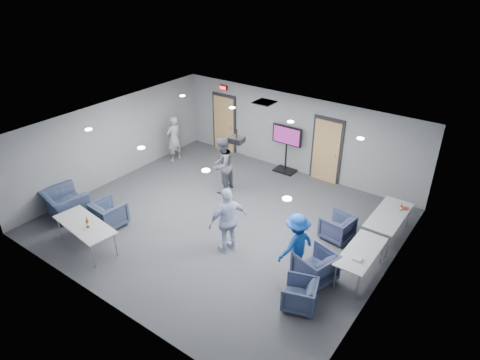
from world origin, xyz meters
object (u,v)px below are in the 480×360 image
Objects in this scene: person_a at (174,139)px; chair_right_b at (315,266)px; chair_right_c at (300,295)px; table_right_b at (361,253)px; chair_front_a at (109,214)px; table_right_a at (389,216)px; table_front_left at (85,225)px; person_c at (228,220)px; tv_stand at (286,146)px; person_b at (222,165)px; chair_right_a at (337,227)px; bottle_front at (87,224)px; bottle_right at (401,208)px; person_d at (296,244)px; chair_front_b at (65,204)px; projector at (237,140)px.

chair_right_b is at bearing 74.36° from person_a.
chair_right_c is 1.85m from table_right_b.
person_a is 2.06× the size of chair_front_a.
table_front_left is at bearing 129.19° from table_right_a.
person_c is 1.08× the size of tv_stand.
table_right_a is (5.11, 0.58, -0.23)m from person_b.
chair_right_a is at bearing 170.26° from chair_right_c.
chair_right_b is 5.65m from bottle_front.
table_front_left is 8.31× the size of bottle_right.
table_front_left is at bearing 116.72° from table_right_b.
chair_right_b is 0.46× the size of table_right_a.
person_a reaches higher than bottle_right.
table_right_a is 0.43m from bottle_right.
person_a is 1.01× the size of table_right_b.
person_c is at bearing -35.78° from chair_right_a.
tv_stand is (-2.87, 4.41, 0.16)m from person_d.
person_b is at bearing 75.50° from table_right_b.
person_a is 8.17m from table_right_b.
table_right_b is 5.57m from tv_stand.
bottle_front is (-4.83, -4.19, 0.49)m from chair_right_a.
chair_front_b is at bearing -102.03° from chair_right_c.
person_c reaches higher than person_a.
chair_right_c is (7.25, -3.79, -0.52)m from person_a.
person_c reaches higher than table_front_left.
person_c reaches higher than chair_right_c.
bottle_front is 0.72× the size of projector.
person_b is 7.82× the size of bottle_right.
person_b is (2.79, -0.77, 0.07)m from person_a.
bottle_front is (0.20, -0.03, 0.15)m from table_front_left.
person_c is 3.26m from table_right_b.
person_a is 7.67m from chair_right_b.
person_b is 1.01× the size of person_c.
chair_right_c is 5.45m from bottle_front.
bottle_front reaches higher than chair_right_b.
projector is at bearing 63.90° from table_front_left.
bottle_right is at bearing 92.03° from person_b.
chair_right_c is at bearing 14.97° from bottle_front.
chair_right_b is 0.72× the size of chair_front_b.
chair_right_a is at bearing 159.85° from person_c.
chair_front_a is 0.49× the size of table_right_b.
table_front_left is 0.25m from bottle_front.
table_front_left is (-5.03, -4.16, 0.34)m from chair_right_a.
table_right_a is 4.47m from projector.
projector is (2.05, 3.48, 1.56)m from bottle_front.
table_front_left is at bearing -130.23° from projector.
chair_right_b is 2.85× the size of bottle_front.
table_right_a and table_front_left have the same top height.
chair_right_a is at bearing 7.00° from projector.
person_a reaches higher than chair_right_a.
projector is at bearing -141.19° from chair_right_c.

